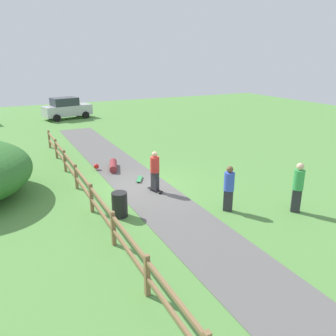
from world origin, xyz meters
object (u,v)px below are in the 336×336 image
Objects in this scene: skater_riding at (155,170)px; parked_car_silver at (67,108)px; bystander_green at (298,185)px; skater_fallen at (112,166)px; trash_bin at (120,204)px; skateboard_loose at (139,179)px; bystander_blue at (229,186)px.

skater_riding is 0.39× the size of parked_car_silver.
skater_fallen is at bearing 120.36° from bystander_green.
bystander_green is at bearing -59.64° from skater_fallen.
skateboard_loose is (1.99, 3.07, -0.36)m from trash_bin.
bystander_green is 23.98m from parked_car_silver.
skater_riding is at bearing 36.26° from trash_bin.
trash_bin reaches higher than skateboard_loose.
skater_riding reaches higher than trash_bin.
bystander_green reaches higher than trash_bin.
bystander_green is 1.08× the size of bystander_blue.
skater_fallen is at bearing -93.06° from parked_car_silver.
skater_riding is 2.20× the size of skateboard_loose.
bystander_green reaches higher than skateboard_loose.
trash_bin reaches higher than skater_fallen.
skater_fallen is at bearing 101.04° from skater_riding.
skater_riding is at bearing -86.80° from skateboard_loose.
parked_car_silver is (-3.69, 23.69, -0.09)m from bystander_green.
parked_car_silver reaches higher than skater_fallen.
parked_car_silver reaches higher than bystander_green.
skater_fallen is 2.24m from skateboard_loose.
trash_bin is 21.28m from parked_car_silver.
skateboard_loose is at bearing 93.20° from skater_riding.
bystander_green is at bearing -28.59° from bystander_blue.
skateboard_loose is 18.11m from parked_car_silver.
bystander_blue is at bearing -60.13° from skater_riding.
skater_fallen is at bearing 75.47° from trash_bin.
trash_bin is 0.48× the size of bystander_green.
parked_car_silver reaches higher than skateboard_loose.
bystander_blue reaches higher than skater_fallen.
skateboard_loose is 4.83m from bystander_blue.
parked_car_silver is (0.22, 18.09, 0.87)m from skateboard_loose.
trash_bin is at bearing -143.74° from skater_riding.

